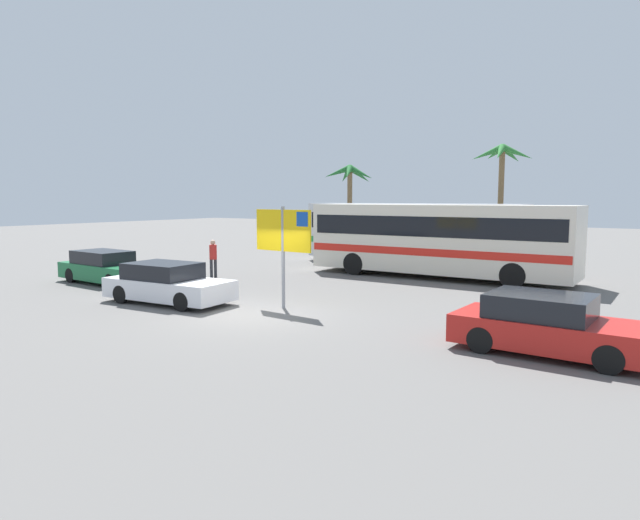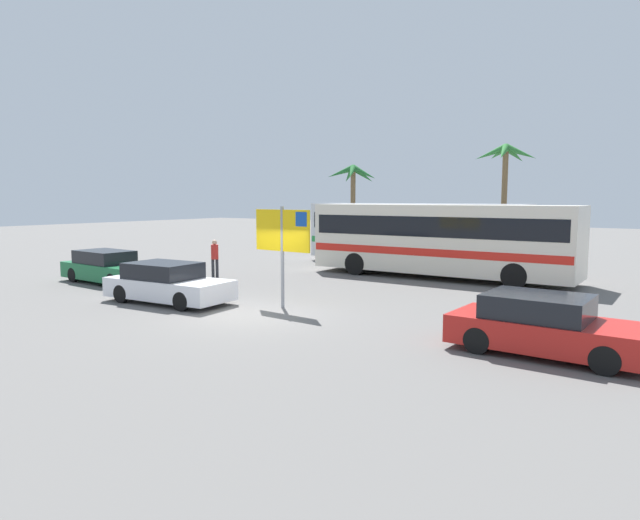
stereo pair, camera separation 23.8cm
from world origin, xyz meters
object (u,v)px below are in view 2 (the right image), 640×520
Objects in this scene: ferry_sign at (283,234)px; car_white at (168,283)px; bus_rear_coach at (415,231)px; bus_front_coach at (440,237)px; car_red at (545,326)px; car_green at (108,268)px; pedestrian_crossing_lot at (215,255)px.

car_white is at bearing -155.17° from ferry_sign.
bus_rear_coach reaches higher than car_white.
bus_front_coach is 2.54× the size of car_white.
car_green is at bearing 179.05° from car_red.
car_red is at bearing -1.31° from car_white.
ferry_sign is at bearing 2.90° from car_green.
car_red and car_green have the same top height.
bus_front_coach is at bearing 84.50° from ferry_sign.
bus_rear_coach is at bearing 76.78° from car_white.
car_white is at bearing -12.27° from car_green.
bus_rear_coach is at bearing 62.21° from car_green.
ferry_sign is (-1.46, -9.09, 0.54)m from bus_front_coach.
bus_rear_coach is 10.65m from pedestrian_crossing_lot.
car_white and car_green have the same top height.
ferry_sign is 1.94× the size of pedestrian_crossing_lot.
pedestrian_crossing_lot is at bearing 164.89° from car_red.
car_red is (6.56, -9.95, -1.15)m from bus_front_coach.
car_red is (11.78, 0.59, -0.00)m from car_white.
car_green is 4.40m from pedestrian_crossing_lot.
car_white is 5.93m from pedestrian_crossing_lot.
car_white is at bearing -99.03° from bus_rear_coach.
ferry_sign reaches higher than bus_rear_coach.
car_white is 0.96× the size of car_green.
bus_rear_coach is 2.54× the size of car_white.
bus_front_coach is at bearing -52.40° from bus_rear_coach.
bus_rear_coach is 16.76m from car_red.
ferry_sign is at bearing -99.15° from bus_front_coach.
pedestrian_crossing_lot is at bearing 59.24° from car_green.
pedestrian_crossing_lot is at bearing -146.46° from bus_front_coach.
car_green is (-9.15, 0.02, -1.69)m from ferry_sign.
bus_front_coach is at bearing 125.36° from car_red.
bus_front_coach is 9.22m from ferry_sign.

